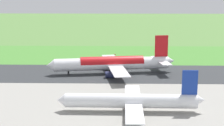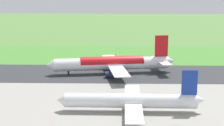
{
  "view_description": "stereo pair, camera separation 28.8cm",
  "coord_description": "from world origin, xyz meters",
  "px_view_note": "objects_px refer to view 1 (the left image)",
  "views": [
    {
      "loc": [
        8.91,
        141.63,
        33.95
      ],
      "look_at": [
        12.25,
        0.0,
        4.5
      ],
      "focal_mm": 55.41,
      "sensor_mm": 36.0,
      "label": 1
    },
    {
      "loc": [
        8.63,
        141.62,
        33.95
      ],
      "look_at": [
        12.25,
        0.0,
        4.5
      ],
      "focal_mm": 55.41,
      "sensor_mm": 36.0,
      "label": 2
    }
  ],
  "objects_px": {
    "airliner_parked_mid": "(132,101)",
    "no_stopping_sign": "(115,56)",
    "airliner_main": "(113,63)",
    "traffic_cone_orange": "(102,58)"
  },
  "relations": [
    {
      "from": "airliner_parked_mid",
      "to": "no_stopping_sign",
      "type": "height_order",
      "value": "airliner_parked_mid"
    },
    {
      "from": "airliner_parked_mid",
      "to": "no_stopping_sign",
      "type": "distance_m",
      "value": 80.18
    },
    {
      "from": "airliner_main",
      "to": "traffic_cone_orange",
      "type": "height_order",
      "value": "airliner_main"
    },
    {
      "from": "airliner_parked_mid",
      "to": "no_stopping_sign",
      "type": "bearing_deg",
      "value": -85.77
    },
    {
      "from": "airliner_main",
      "to": "airliner_parked_mid",
      "type": "relative_size",
      "value": 1.28
    },
    {
      "from": "airliner_parked_mid",
      "to": "airliner_main",
      "type": "bearing_deg",
      "value": -82.38
    },
    {
      "from": "traffic_cone_orange",
      "to": "airliner_parked_mid",
      "type": "bearing_deg",
      "value": 98.92
    },
    {
      "from": "airliner_main",
      "to": "no_stopping_sign",
      "type": "bearing_deg",
      "value": -90.72
    },
    {
      "from": "traffic_cone_orange",
      "to": "no_stopping_sign",
      "type": "bearing_deg",
      "value": 170.79
    },
    {
      "from": "no_stopping_sign",
      "to": "traffic_cone_orange",
      "type": "relative_size",
      "value": 4.36
    }
  ]
}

